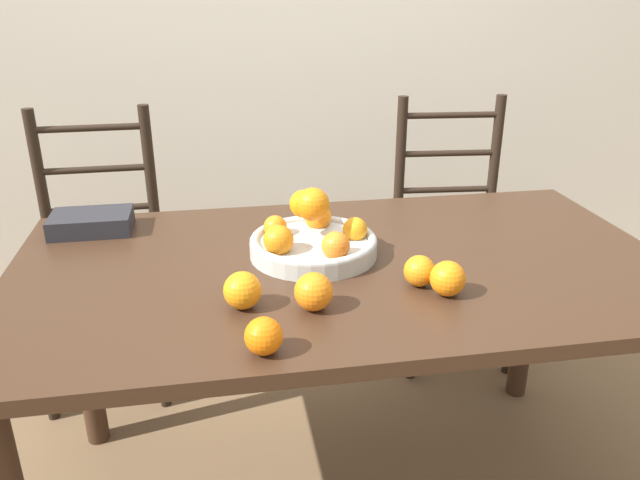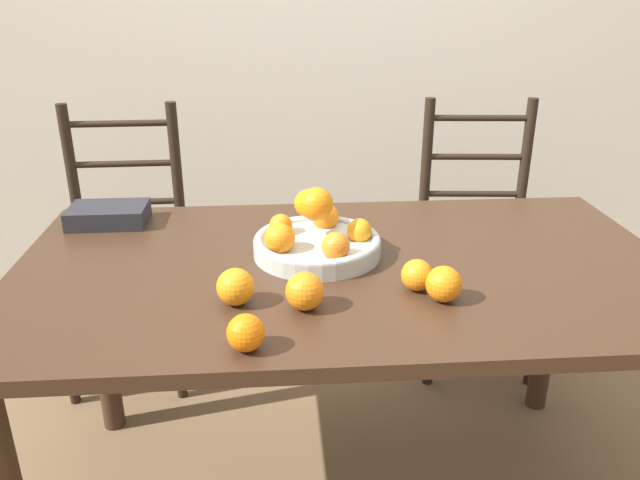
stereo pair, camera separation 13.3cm
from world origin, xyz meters
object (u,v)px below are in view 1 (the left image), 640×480
(orange_loose_4, at_px, (314,292))
(book_stack, at_px, (92,222))
(fruit_bowl, at_px, (313,238))
(orange_loose_0, at_px, (419,271))
(orange_loose_2, at_px, (448,279))
(chair_left, at_px, (101,261))
(orange_loose_1, at_px, (242,290))
(orange_loose_3, at_px, (264,336))
(chair_right, at_px, (452,237))

(orange_loose_4, bearing_deg, book_stack, 134.33)
(fruit_bowl, bearing_deg, orange_loose_4, -98.94)
(orange_loose_0, relative_size, orange_loose_2, 0.91)
(chair_left, bearing_deg, orange_loose_1, -64.70)
(orange_loose_4, distance_m, chair_left, 1.19)
(orange_loose_3, distance_m, book_stack, 0.82)
(fruit_bowl, relative_size, orange_loose_1, 3.97)
(chair_right, bearing_deg, orange_loose_3, -121.36)
(orange_loose_2, bearing_deg, fruit_bowl, 133.81)
(fruit_bowl, height_order, orange_loose_3, fruit_bowl)
(orange_loose_3, bearing_deg, orange_loose_4, 51.92)
(chair_right, height_order, book_stack, chair_right)
(fruit_bowl, xyz_separation_m, orange_loose_2, (0.26, -0.27, -0.01))
(orange_loose_2, xyz_separation_m, chair_right, (0.40, 0.95, -0.31))
(orange_loose_1, bearing_deg, orange_loose_0, 5.25)
(orange_loose_0, bearing_deg, orange_loose_1, -174.75)
(orange_loose_0, xyz_separation_m, orange_loose_1, (-0.40, -0.04, 0.00))
(fruit_bowl, xyz_separation_m, orange_loose_0, (0.21, -0.21, -0.01))
(fruit_bowl, height_order, orange_loose_4, fruit_bowl)
(orange_loose_1, bearing_deg, chair_right, 47.60)
(fruit_bowl, distance_m, book_stack, 0.64)
(orange_loose_0, distance_m, orange_loose_1, 0.41)
(orange_loose_1, xyz_separation_m, orange_loose_4, (0.15, -0.03, 0.00))
(orange_loose_0, xyz_separation_m, orange_loose_2, (0.05, -0.06, 0.00))
(orange_loose_3, distance_m, chair_right, 1.42)
(orange_loose_2, bearing_deg, book_stack, 147.47)
(orange_loose_3, distance_m, chair_left, 1.26)
(orange_loose_3, bearing_deg, book_stack, 120.76)
(chair_left, bearing_deg, chair_right, -1.03)
(orange_loose_0, relative_size, orange_loose_3, 0.99)
(orange_loose_0, distance_m, orange_loose_2, 0.07)
(orange_loose_3, bearing_deg, orange_loose_0, 30.60)
(orange_loose_1, xyz_separation_m, chair_left, (-0.46, 0.93, -0.31))
(orange_loose_0, relative_size, chair_right, 0.07)
(orange_loose_0, height_order, orange_loose_1, orange_loose_1)
(orange_loose_2, height_order, orange_loose_3, orange_loose_2)
(orange_loose_0, height_order, chair_right, chair_right)
(orange_loose_2, distance_m, orange_loose_4, 0.30)
(orange_loose_1, distance_m, chair_left, 1.09)
(fruit_bowl, relative_size, orange_loose_3, 4.44)
(fruit_bowl, bearing_deg, book_stack, 155.39)
(fruit_bowl, xyz_separation_m, chair_left, (-0.65, 0.68, -0.32))
(orange_loose_4, bearing_deg, chair_right, 53.90)
(orange_loose_0, bearing_deg, fruit_bowl, 134.83)
(orange_loose_1, bearing_deg, book_stack, 127.00)
(orange_loose_0, distance_m, orange_loose_4, 0.27)
(orange_loose_1, height_order, orange_loose_2, orange_loose_1)
(chair_right, bearing_deg, chair_left, -174.99)
(orange_loose_0, relative_size, book_stack, 0.33)
(orange_loose_0, distance_m, chair_right, 1.05)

